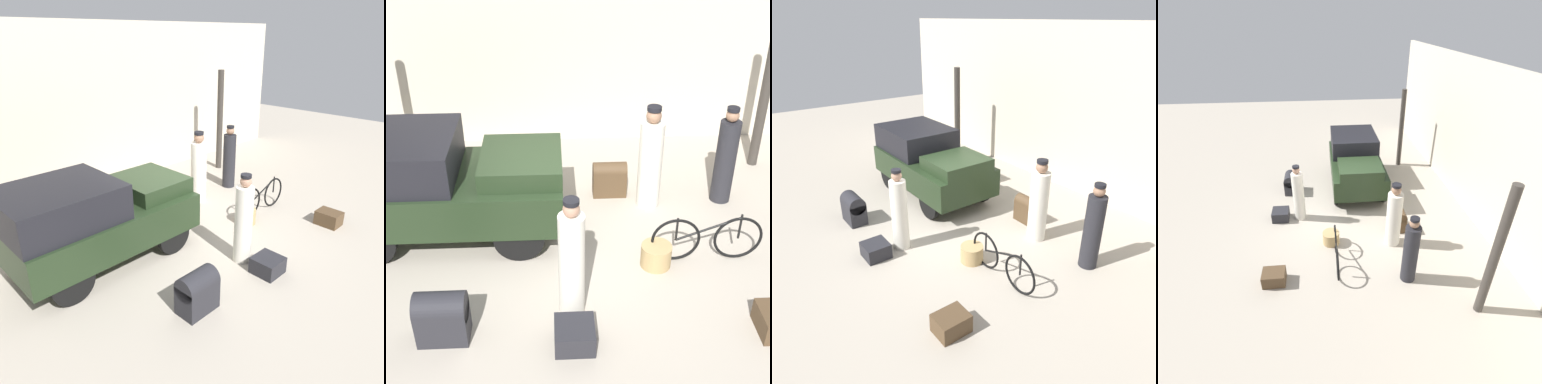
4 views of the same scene
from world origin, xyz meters
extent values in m
plane|color=#A89E8E|center=(0.00, 0.00, 0.00)|extent=(30.00, 30.00, 0.00)
cube|color=beige|center=(0.00, 4.08, 2.25)|extent=(16.00, 0.15, 4.50)
cylinder|color=#38332D|center=(-3.51, 2.66, 1.57)|extent=(0.19, 0.19, 3.14)
cylinder|color=black|center=(-0.72, 1.42, 0.39)|extent=(0.78, 0.12, 0.78)
cylinder|color=black|center=(-0.72, -0.20, 0.39)|extent=(0.78, 0.12, 0.78)
cylinder|color=black|center=(-2.96, 1.42, 0.39)|extent=(0.78, 0.12, 0.78)
cylinder|color=black|center=(-2.96, -0.20, 0.39)|extent=(0.78, 0.12, 0.78)
cube|color=black|center=(-1.84, 0.61, 0.76)|extent=(3.61, 1.78, 0.71)
cube|color=black|center=(-2.65, 0.61, 1.44)|extent=(1.98, 1.64, 0.66)
cube|color=black|center=(-0.67, 0.61, 1.27)|extent=(1.26, 1.39, 0.32)
torus|color=black|center=(2.63, -0.34, 0.38)|extent=(0.76, 0.04, 0.76)
torus|color=black|center=(1.66, -0.34, 0.38)|extent=(0.76, 0.04, 0.76)
cylinder|color=black|center=(2.15, -0.34, 0.57)|extent=(0.98, 0.04, 0.41)
cylinder|color=black|center=(1.66, -0.34, 0.58)|extent=(0.04, 0.04, 0.39)
cylinder|color=black|center=(2.63, -0.34, 0.59)|extent=(0.04, 0.04, 0.43)
cylinder|color=tan|center=(1.36, -0.45, 0.18)|extent=(0.47, 0.47, 0.36)
cylinder|color=silver|center=(0.04, -1.36, 0.79)|extent=(0.35, 0.35, 1.57)
sphere|color=tan|center=(0.04, -1.36, 1.68)|extent=(0.22, 0.22, 0.22)
cylinder|color=black|center=(0.04, -1.36, 1.79)|extent=(0.20, 0.20, 0.06)
cylinder|color=silver|center=(1.51, 1.26, 0.80)|extent=(0.41, 0.41, 1.59)
sphere|color=#936B51|center=(1.51, 1.26, 1.72)|extent=(0.25, 0.25, 0.25)
cylinder|color=black|center=(1.51, 1.26, 1.85)|extent=(0.24, 0.24, 0.07)
cylinder|color=#232328|center=(2.86, 1.35, 0.77)|extent=(0.36, 0.36, 1.55)
sphere|color=#936B51|center=(2.86, 1.35, 1.66)|extent=(0.22, 0.22, 0.22)
cylinder|color=black|center=(2.86, 1.35, 1.77)|extent=(0.21, 0.21, 0.06)
cube|color=#232328|center=(-1.64, -1.77, 0.26)|extent=(0.65, 0.41, 0.53)
cylinder|color=#232328|center=(-1.64, -1.77, 0.53)|extent=(0.65, 0.41, 0.41)
cube|color=#232328|center=(0.05, -1.97, 0.16)|extent=(0.51, 0.51, 0.32)
cube|color=#4C3823|center=(2.68, -1.87, 0.17)|extent=(0.43, 0.54, 0.33)
cube|color=#4C3823|center=(0.85, 1.62, 0.25)|extent=(0.61, 0.31, 0.51)
cylinder|color=#4C3823|center=(0.85, 1.62, 0.51)|extent=(0.61, 0.31, 0.31)
camera|label=1|loc=(-5.14, -5.17, 4.18)|focal=35.00mm
camera|label=2|loc=(-0.16, -6.78, 5.30)|focal=50.00mm
camera|label=3|loc=(6.41, -4.36, 4.58)|focal=35.00mm
camera|label=4|loc=(7.94, -0.57, 5.58)|focal=28.00mm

